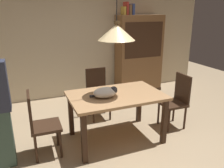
{
  "coord_description": "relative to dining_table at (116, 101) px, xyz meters",
  "views": [
    {
      "loc": [
        -1.29,
        -2.51,
        1.94
      ],
      "look_at": [
        -0.01,
        0.61,
        0.85
      ],
      "focal_mm": 36.39,
      "sensor_mm": 36.0,
      "label": 1
    }
  ],
  "objects": [
    {
      "name": "dining_table",
      "position": [
        0.0,
        0.0,
        0.0
      ],
      "size": [
        1.4,
        0.9,
        0.75
      ],
      "color": "tan",
      "rests_on": "ground"
    },
    {
      "name": "book_red_tall",
      "position": [
        1.05,
        1.91,
        1.34
      ],
      "size": [
        0.04,
        0.22,
        0.28
      ],
      "primitive_type": "cube",
      "color": "#B73833",
      "rests_on": "hutch_bookcase"
    },
    {
      "name": "back_wall",
      "position": [
        0.02,
        2.24,
        0.8
      ],
      "size": [
        6.4,
        0.1,
        2.9
      ],
      "primitive_type": "cube",
      "color": "beige",
      "rests_on": "ground"
    },
    {
      "name": "book_yellow_short",
      "position": [
        0.99,
        1.91,
        1.29
      ],
      "size": [
        0.04,
        0.2,
        0.18
      ],
      "primitive_type": "cube",
      "color": "gold",
      "rests_on": "hutch_bookcase"
    },
    {
      "name": "chair_right_side",
      "position": [
        1.13,
        -0.0,
        -0.14
      ],
      "size": [
        0.41,
        0.41,
        0.93
      ],
      "color": "#382316",
      "rests_on": "ground"
    },
    {
      "name": "cat_sleeping",
      "position": [
        -0.19,
        -0.06,
        0.18
      ],
      "size": [
        0.39,
        0.23,
        0.16
      ],
      "color": "silver",
      "rests_on": "dining_table"
    },
    {
      "name": "ground",
      "position": [
        0.02,
        -0.41,
        -0.65
      ],
      "size": [
        10.0,
        10.0,
        0.0
      ],
      "primitive_type": "plane",
      "color": "tan"
    },
    {
      "name": "hutch_bookcase",
      "position": [
        1.42,
        1.91,
        0.24
      ],
      "size": [
        1.12,
        0.45,
        1.85
      ],
      "color": "brown",
      "rests_on": "ground"
    },
    {
      "name": "book_brown_thick",
      "position": [
        1.12,
        1.91,
        1.31
      ],
      "size": [
        0.06,
        0.24,
        0.22
      ],
      "primitive_type": "cube",
      "color": "brown",
      "rests_on": "hutch_bookcase"
    },
    {
      "name": "chair_left_side",
      "position": [
        -1.13,
        0.0,
        -0.14
      ],
      "size": [
        0.41,
        0.41,
        0.93
      ],
      "color": "#382316",
      "rests_on": "ground"
    },
    {
      "name": "book_blue_wide",
      "position": [
        1.19,
        1.91,
        1.32
      ],
      "size": [
        0.06,
        0.24,
        0.24
      ],
      "primitive_type": "cube",
      "color": "#384C93",
      "rests_on": "hutch_bookcase"
    },
    {
      "name": "pendant_lamp",
      "position": [
        -0.0,
        0.0,
        1.01
      ],
      "size": [
        0.52,
        0.52,
        1.3
      ],
      "color": "beige"
    },
    {
      "name": "chair_far_back",
      "position": [
        0.0,
        0.88,
        -0.14
      ],
      "size": [
        0.41,
        0.41,
        0.93
      ],
      "color": "#382316",
      "rests_on": "ground"
    }
  ]
}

